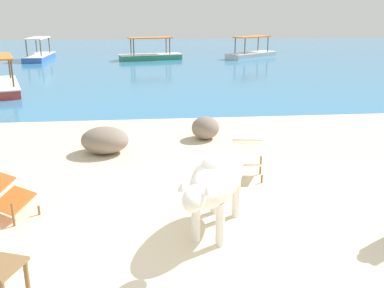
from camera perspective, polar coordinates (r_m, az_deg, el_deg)
The scene contains 11 objects.
sand_beach at distance 5.38m, azimuth 2.87°, elevation -15.02°, with size 18.00×14.00×0.04m, color beige.
water_surface at distance 26.65m, azimuth -4.36°, elevation 10.99°, with size 60.00×36.00×0.03m, color teal.
cow at distance 5.69m, azimuth 3.23°, elevation -4.57°, with size 1.20×1.95×1.12m.
deck_chair_near at distance 7.78m, azimuth 7.15°, elevation -1.35°, with size 0.67×0.85×0.68m.
deck_chair_far at distance 6.62m, azimuth -23.54°, elevation -6.11°, with size 0.89×0.93×0.68m.
shore_rock_large at distance 9.13m, azimuth -11.35°, elevation 0.51°, with size 0.99×0.89×0.54m, color gray.
shore_rock_medium at distance 9.94m, azimuth 1.77°, elevation 2.14°, with size 0.70×0.63×0.51m, color gray.
boat_blue at distance 27.61m, azimuth -19.38°, elevation 10.91°, with size 1.21×3.69×1.29m.
boat_green at distance 26.44m, azimuth -5.45°, elevation 11.55°, with size 3.84×1.98×1.29m.
boat_white at distance 27.58m, azimuth 7.79°, elevation 11.70°, with size 3.64×3.12×1.29m.
boat_red at distance 17.36m, azimuth -23.74°, elevation 7.21°, with size 2.26×3.85×1.29m.
Camera 1 is at (-0.72, -4.49, 2.89)m, focal length 40.72 mm.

